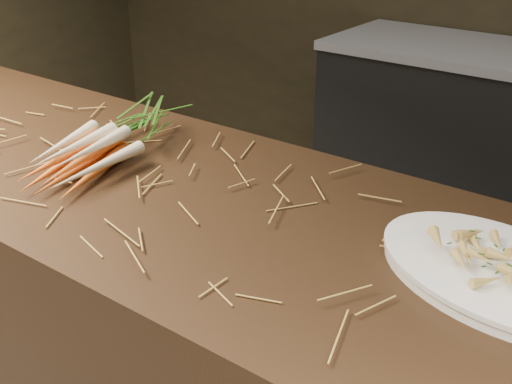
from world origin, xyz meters
TOP-DOWN VIEW (x-y plane):
  - main_counter at (0.00, 0.30)m, footprint 2.40×0.70m
  - straw_bedding at (0.00, 0.30)m, footprint 1.40×0.60m
  - root_veg_bunch at (-0.20, 0.35)m, footprint 0.28×0.52m
  - serving_platter at (0.69, 0.36)m, footprint 0.47×0.38m
  - roasted_veg_heap at (0.69, 0.36)m, footprint 0.23×0.20m

SIDE VIEW (x-z plane):
  - main_counter at x=0.00m, z-range 0.00..0.90m
  - straw_bedding at x=0.00m, z-range 0.90..0.92m
  - serving_platter at x=0.69m, z-range 0.90..0.92m
  - roasted_veg_heap at x=0.69m, z-range 0.92..0.97m
  - root_veg_bunch at x=-0.20m, z-range 0.90..0.99m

